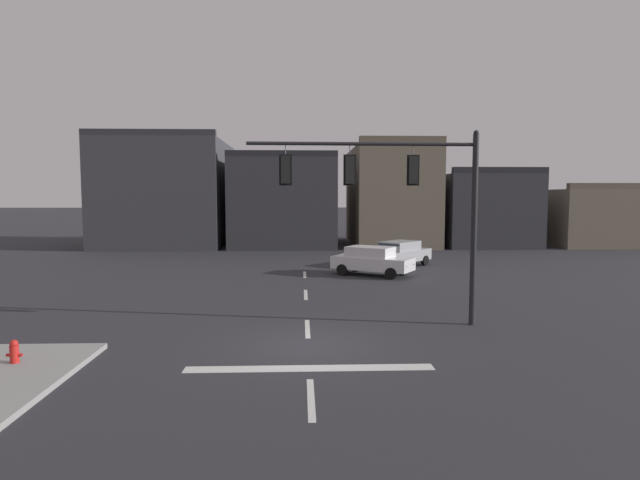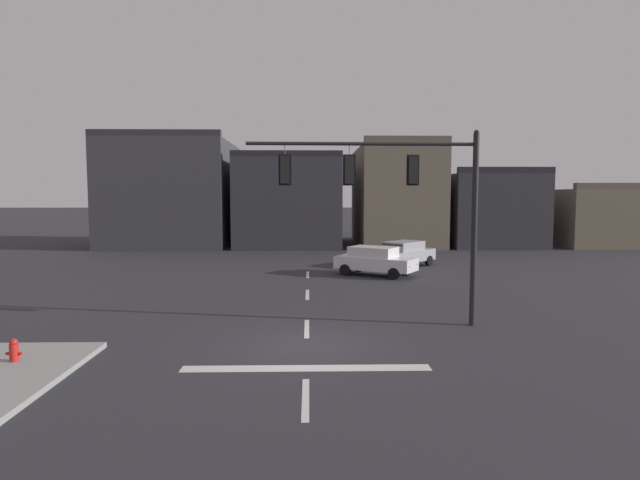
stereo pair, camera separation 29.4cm
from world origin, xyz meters
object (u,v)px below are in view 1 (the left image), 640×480
object	(u,v)px
signal_mast_near_side	(401,189)
car_lot_middle	(401,253)
car_lot_nearside	(372,260)
fire_hydrant	(14,356)

from	to	relation	value
signal_mast_near_side	car_lot_middle	bearing A→B (deg)	78.78
signal_mast_near_side	car_lot_nearside	size ratio (longest dim) A/B	1.65
car_lot_middle	fire_hydrant	size ratio (longest dim) A/B	5.88
signal_mast_near_side	fire_hydrant	xyz separation A→B (m)	(-10.67, -4.04, -4.32)
signal_mast_near_side	car_lot_nearside	xyz separation A→B (m)	(0.62, 11.26, -3.79)
car_lot_nearside	car_lot_middle	size ratio (longest dim) A/B	1.06
signal_mast_near_side	car_lot_nearside	world-z (taller)	signal_mast_near_side
signal_mast_near_side	fire_hydrant	bearing A→B (deg)	-159.26
car_lot_nearside	car_lot_middle	world-z (taller)	same
signal_mast_near_side	car_lot_nearside	distance (m)	11.90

